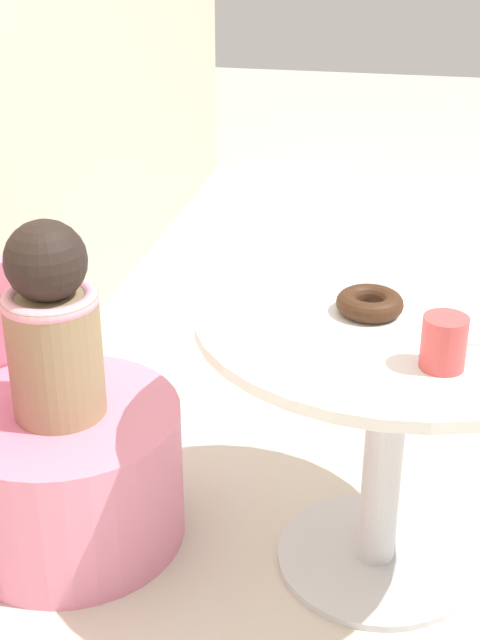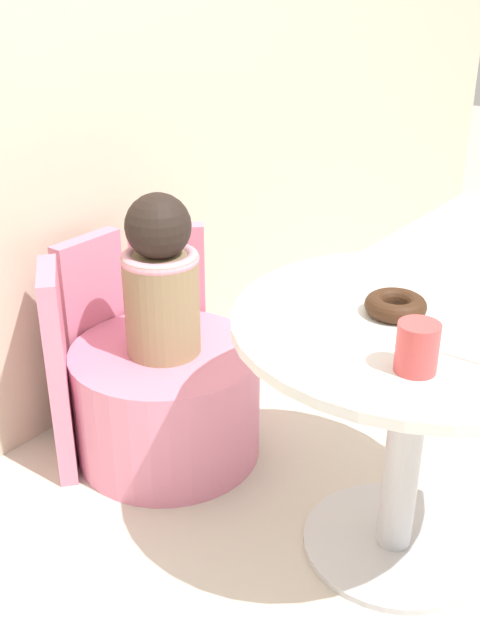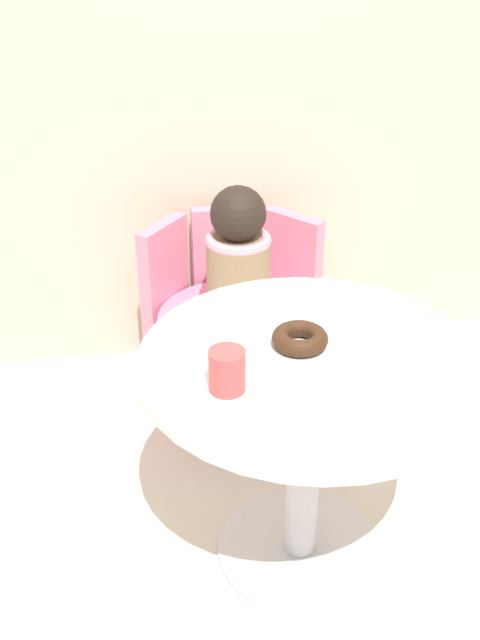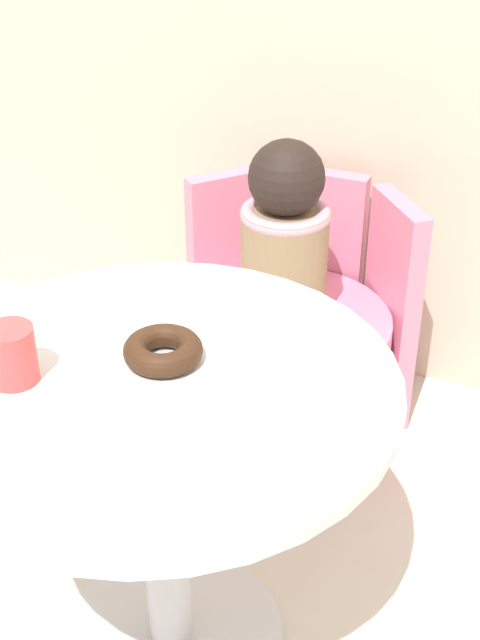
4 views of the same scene
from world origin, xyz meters
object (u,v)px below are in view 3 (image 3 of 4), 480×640
object	(u,v)px
child_figure	(238,257)
donut	(300,338)
cup	(227,371)
tub_chair	(238,358)
round_table	(307,412)

from	to	relation	value
child_figure	donut	world-z (taller)	child_figure
donut	cup	size ratio (longest dim) A/B	1.38
tub_chair	donut	distance (m)	0.85
tub_chair	donut	xyz separation A→B (m)	(0.03, -0.68, 0.50)
cup	round_table	bearing A→B (deg)	23.53
child_figure	donut	xyz separation A→B (m)	(0.03, -0.68, 0.10)
donut	child_figure	bearing A→B (deg)	92.68
tub_chair	round_table	bearing A→B (deg)	-86.52
round_table	tub_chair	bearing A→B (deg)	93.48
round_table	child_figure	xyz separation A→B (m)	(-0.04, 0.74, 0.08)
donut	round_table	bearing A→B (deg)	-76.42
child_figure	cup	bearing A→B (deg)	-101.54
round_table	child_figure	distance (m)	0.74
round_table	cup	distance (m)	0.32
tub_chair	cup	xyz separation A→B (m)	(-0.17, -0.83, 0.53)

